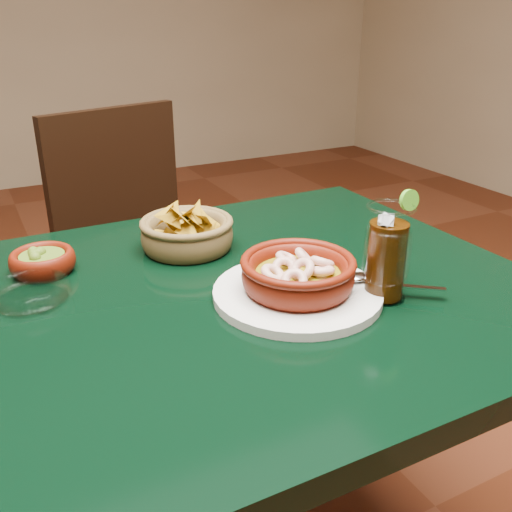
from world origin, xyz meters
name	(u,v)px	position (x,y,z in m)	size (l,w,h in m)	color
dining_table	(173,359)	(0.00, 0.00, 0.65)	(1.20, 0.80, 0.75)	black
dining_chair	(145,262)	(0.16, 0.71, 0.51)	(0.53, 0.53, 0.92)	black
shrimp_plate	(298,279)	(0.19, -0.07, 0.78)	(0.33, 0.26, 0.08)	silver
chip_basket	(187,233)	(0.11, 0.19, 0.78)	(0.21, 0.21, 0.12)	brown
guacamole_ramekin	(42,261)	(-0.15, 0.21, 0.77)	(0.13, 0.13, 0.04)	#4A0E04
cola_drink	(387,254)	(0.31, -0.13, 0.82)	(0.15, 0.15, 0.17)	white
glass_ashtray	(30,292)	(-0.19, 0.11, 0.76)	(0.13, 0.13, 0.03)	white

